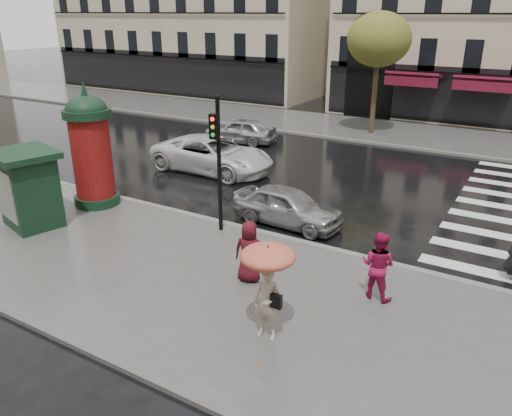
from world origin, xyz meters
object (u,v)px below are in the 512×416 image
Objects in this scene: newsstand at (29,188)px; car_silver at (288,206)px; woman_red at (378,265)px; morris_column at (91,147)px; traffic_light at (217,152)px; woman_umbrella at (268,277)px; car_far_silver at (240,131)px; man_burgundy at (249,252)px; car_white at (212,155)px.

newsstand is 8.30m from car_silver.
woman_red is 11.06m from newsstand.
morris_column is 1.04× the size of traffic_light.
traffic_light is at bearing 134.87° from woman_umbrella.
car_far_silver is at bearing 91.46° from newsstand.
traffic_light is (-2.44, 2.19, 1.74)m from man_burgundy.
traffic_light reaches higher than woman_umbrella.
man_burgundy is at bearing -41.81° from traffic_light.
newsstand is (-7.90, -0.51, 0.46)m from man_burgundy.
woman_umbrella reaches higher than car_far_silver.
woman_red is at bearing 61.78° from woman_umbrella.
woman_red is at bearing 36.45° from car_far_silver.
car_silver is at bearing -31.20° from woman_red.
morris_column reaches higher than woman_umbrella.
traffic_light is (-4.03, 4.05, 1.11)m from woman_umbrella.
morris_column is at bearing 82.63° from newsstand.
car_far_silver is at bearing 93.47° from morris_column.
newsstand reaches higher than car_white.
car_white is at bearing -63.55° from man_burgundy.
traffic_light reaches higher than car_far_silver.
newsstand is at bearing 125.99° from car_silver.
car_silver is 11.17m from car_far_silver.
morris_column is 10.72m from car_far_silver.
traffic_light is at bearing 3.32° from morris_column.
morris_column reaches higher than car_far_silver.
traffic_light is 1.08× the size of car_far_silver.
morris_column is at bearing 169.41° from car_white.
traffic_light reaches higher than car_silver.
woman_umbrella is 1.28× the size of woman_red.
car_far_silver is at bearing -39.27° from woman_red.
woman_umbrella is at bearing -138.79° from car_white.
man_burgundy reaches higher than car_far_silver.
newsstand is at bearing 171.88° from woman_umbrella.
traffic_light is (5.15, 0.30, 0.46)m from morris_column.
car_white reaches higher than car_silver.
man_burgundy is 14.95m from car_far_silver.
man_burgundy is at bearing 25.65° from car_far_silver.
woman_red is 5.11m from car_silver.
woman_umbrella is at bearing -8.12° from newsstand.
car_far_silver is at bearing -70.95° from man_burgundy.
woman_umbrella is at bearing 26.63° from car_far_silver.
traffic_light reaches higher than newsstand.
woman_umbrella is 0.50× the size of morris_column.
newsstand is at bearing -153.71° from traffic_light.
traffic_light is at bearing 21.59° from car_far_silver.
woman_red is 0.41× the size of traffic_light.
woman_umbrella reaches higher than woman_red.
newsstand is (-10.97, -1.39, 0.41)m from woman_red.
woman_red is 0.44× the size of car_far_silver.
woman_umbrella reaches higher than car_white.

